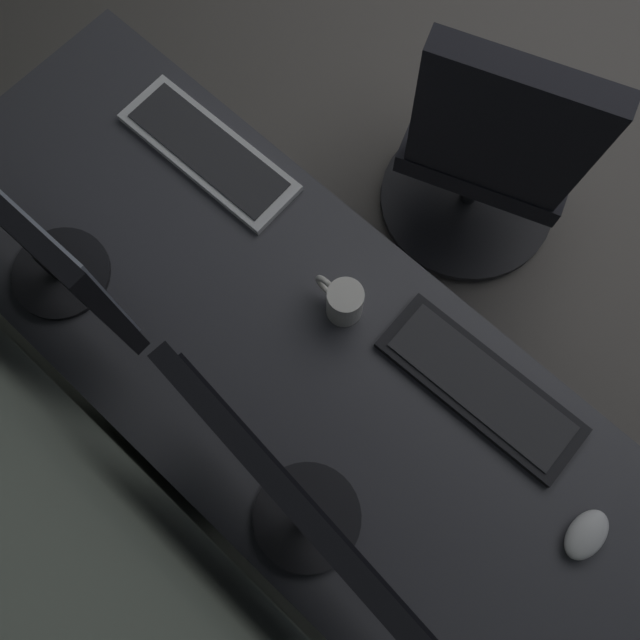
% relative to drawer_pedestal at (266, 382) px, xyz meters
% --- Properties ---
extents(wall_back, '(5.08, 0.10, 2.60)m').
position_rel_drawer_pedestal_xyz_m(wall_back, '(-0.15, 0.37, 0.95)').
color(wall_back, slate).
rests_on(wall_back, ground).
extents(desk, '(1.85, 0.65, 0.73)m').
position_rel_drawer_pedestal_xyz_m(desk, '(-0.11, -0.03, 0.31)').
color(desk, '#38383D').
rests_on(desk, ground).
extents(drawer_pedestal, '(0.40, 0.51, 0.69)m').
position_rel_drawer_pedestal_xyz_m(drawer_pedestal, '(0.00, 0.00, 0.00)').
color(drawer_pedestal, '#38383D').
rests_on(drawer_pedestal, ground).
extents(monitor_primary, '(0.57, 0.20, 0.47)m').
position_rel_drawer_pedestal_xyz_m(monitor_primary, '(0.39, 0.16, 0.65)').
color(monitor_primary, black).
rests_on(monitor_primary, desk).
extents(monitor_secondary, '(0.55, 0.20, 0.47)m').
position_rel_drawer_pedestal_xyz_m(monitor_secondary, '(-0.31, 0.17, 0.65)').
color(monitor_secondary, black).
rests_on(monitor_secondary, desk).
extents(keyboard_main, '(0.42, 0.15, 0.02)m').
position_rel_drawer_pedestal_xyz_m(keyboard_main, '(-0.39, -0.23, 0.39)').
color(keyboard_main, black).
rests_on(keyboard_main, desk).
extents(keyboard_spare, '(0.42, 0.15, 0.02)m').
position_rel_drawer_pedestal_xyz_m(keyboard_spare, '(0.36, -0.24, 0.39)').
color(keyboard_spare, silver).
rests_on(keyboard_spare, desk).
extents(mouse_main, '(0.06, 0.10, 0.03)m').
position_rel_drawer_pedestal_xyz_m(mouse_main, '(-0.70, -0.15, 0.40)').
color(mouse_main, silver).
rests_on(mouse_main, desk).
extents(coffee_mug, '(0.11, 0.07, 0.10)m').
position_rel_drawer_pedestal_xyz_m(coffee_mug, '(-0.09, -0.17, 0.43)').
color(coffee_mug, silver).
rests_on(coffee_mug, desk).
extents(office_chair, '(0.56, 0.61, 0.97)m').
position_rel_drawer_pedestal_xyz_m(office_chair, '(-0.03, -0.83, 0.11)').
color(office_chair, black).
rests_on(office_chair, ground).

